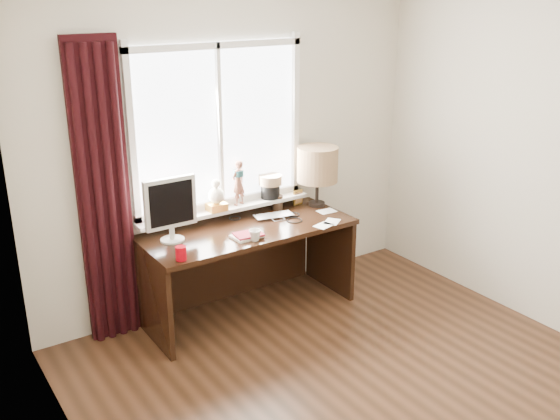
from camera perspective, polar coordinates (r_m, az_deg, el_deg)
floor at (r=4.21m, az=10.53°, el=-17.74°), size 3.50×4.00×0.00m
wall_back at (r=5.11m, az=-4.21°, el=5.64°), size 3.50×0.00×2.60m
wall_left at (r=2.72m, az=-15.60°, el=-8.16°), size 0.00×4.00×2.60m
laptop at (r=5.13m, az=-0.56°, el=-0.55°), size 0.36×0.27×0.03m
mug at (r=4.66m, az=-2.31°, el=-2.28°), size 0.12×0.12×0.09m
red_cup at (r=4.38m, az=-9.04°, el=-3.93°), size 0.08×0.08×0.10m
window at (r=5.00m, az=-5.43°, el=5.29°), size 1.52×0.20×1.40m
curtain at (r=4.65m, az=-15.78°, el=1.12°), size 0.38×0.09×2.25m
desk at (r=5.10m, az=-3.44°, el=-3.83°), size 1.70×0.70×0.75m
monitor at (r=4.64m, az=-9.99°, el=0.39°), size 0.40×0.18×0.49m
notebook_stack at (r=4.73m, az=-2.99°, el=-2.34°), size 0.24×0.18×0.03m
brush_holder at (r=5.31m, az=-0.22°, el=0.73°), size 0.09×0.09×0.25m
icon_frame at (r=5.42m, az=1.65°, el=1.16°), size 0.10×0.03×0.13m
table_lamp at (r=5.32m, az=3.45°, el=4.12°), size 0.35×0.35×0.52m
loose_papers at (r=5.10m, az=4.36°, el=-0.85°), size 0.39×0.38×0.00m
desk_cables at (r=5.11m, az=-0.10°, el=-0.73°), size 0.59×0.46×0.01m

